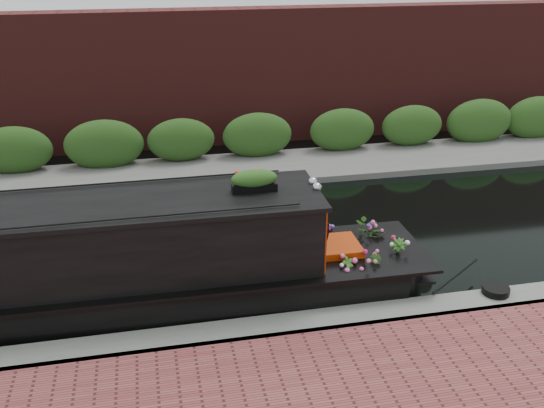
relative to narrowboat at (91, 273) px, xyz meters
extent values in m
plane|color=black|center=(2.07, 1.96, -0.77)|extent=(80.00, 80.00, 0.00)
cube|color=slate|center=(2.07, -1.34, -0.77)|extent=(40.00, 0.60, 0.50)
cube|color=slate|center=(2.07, 6.16, -0.77)|extent=(40.00, 2.40, 0.34)
cube|color=#264C19|center=(2.07, 7.06, -0.77)|extent=(40.00, 1.10, 2.80)
cube|color=#4E1C1A|center=(2.07, 9.16, -0.77)|extent=(40.00, 1.00, 8.00)
cube|color=black|center=(-0.47, 0.00, 0.54)|extent=(8.47, 1.75, 1.24)
cube|color=black|center=(-0.47, 0.00, 1.20)|extent=(8.61, 1.89, 0.07)
cube|color=#B73307|center=(3.78, 0.00, 0.54)|extent=(0.08, 1.61, 1.24)
cube|color=black|center=(2.56, -0.82, 0.61)|extent=(0.83, 0.04, 0.50)
cube|color=#B73307|center=(4.26, 0.00, -0.13)|extent=(0.75, 0.84, 0.46)
sphere|color=silver|center=(3.79, -0.13, 1.26)|extent=(0.17, 0.17, 0.17)
sphere|color=silver|center=(3.79, 0.13, 1.26)|extent=(0.17, 0.17, 0.17)
cube|color=black|center=(2.75, 0.00, 1.30)|extent=(0.75, 0.22, 0.13)
ellipsoid|color=#E74019|center=(2.75, 0.00, 1.47)|extent=(0.82, 0.22, 0.22)
imported|color=#2F5F1F|center=(4.24, -0.61, -0.11)|extent=(0.31, 0.28, 0.50)
imported|color=#2F5F1F|center=(4.71, -0.63, -0.12)|extent=(0.26, 0.30, 0.48)
imported|color=#2F5F1F|center=(5.05, 0.45, -0.05)|extent=(0.72, 0.69, 0.61)
imported|color=#2F5F1F|center=(5.26, -0.30, -0.07)|extent=(0.44, 0.44, 0.56)
imported|color=#2F5F1F|center=(4.18, 0.71, -0.11)|extent=(0.28, 0.31, 0.48)
cylinder|color=brown|center=(5.94, 0.00, -0.62)|extent=(0.30, 0.32, 0.30)
cylinder|color=black|center=(6.71, -1.21, -0.46)|extent=(0.46, 0.46, 0.12)
camera|label=1|loc=(1.12, -9.13, 5.03)|focal=40.00mm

